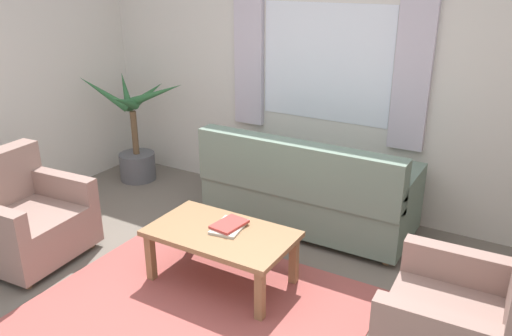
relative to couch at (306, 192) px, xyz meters
The scene contains 10 objects.
ground_plane 1.65m from the couch, 94.36° to the right, with size 6.24×6.24×0.00m, color #6B6056.
wall_back 1.14m from the couch, 100.61° to the left, with size 5.32×0.12×2.60m, color silver.
window_with_curtains 1.23m from the couch, 102.13° to the left, with size 1.98×0.07×1.40m.
area_rug 1.65m from the couch, 94.36° to the right, with size 2.26×1.99×0.01m, color #9E4C47.
couch is the anchor object (origin of this frame).
armchair_left 2.46m from the couch, 137.90° to the right, with size 0.88×0.90×0.88m.
armchair_right 2.02m from the couch, 37.51° to the right, with size 0.85×0.87×0.88m.
coffee_table 1.15m from the couch, 99.03° to the right, with size 1.10×0.64×0.44m.
book_stack_on_table 1.07m from the couch, 98.44° to the right, with size 0.25×0.33×0.04m.
potted_plant 2.20m from the couch, behind, with size 1.14×0.91×1.25m.
Camera 1 is at (1.89, -2.33, 2.28)m, focal length 35.79 mm.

